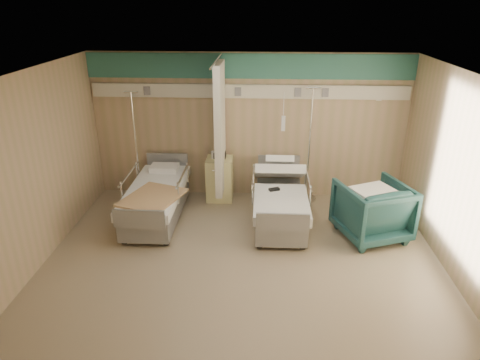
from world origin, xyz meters
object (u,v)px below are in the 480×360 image
(visitor_armchair, at_px, (372,210))
(iv_stand_right, at_px, (307,178))
(bed_right, at_px, (280,206))
(bedside_cabinet, at_px, (220,179))
(bed_left, at_px, (157,203))
(iv_stand_left, at_px, (139,180))

(visitor_armchair, bearing_deg, iv_stand_right, -75.28)
(bed_right, xyz_separation_m, bedside_cabinet, (-1.15, 0.90, 0.11))
(bed_right, bearing_deg, bed_left, 180.00)
(bed_right, bearing_deg, iv_stand_left, 164.85)
(bed_right, relative_size, iv_stand_left, 1.00)
(bed_right, xyz_separation_m, iv_stand_left, (-2.70, 0.73, 0.13))
(bed_left, xyz_separation_m, visitor_armchair, (3.69, -0.41, 0.16))
(bedside_cabinet, bearing_deg, iv_stand_left, -173.74)
(bed_left, bearing_deg, bed_right, 0.00)
(bedside_cabinet, relative_size, iv_stand_left, 0.39)
(visitor_armchair, height_order, iv_stand_right, iv_stand_right)
(bedside_cabinet, height_order, iv_stand_left, iv_stand_left)
(iv_stand_left, bearing_deg, bedside_cabinet, 6.26)
(bed_left, xyz_separation_m, iv_stand_right, (2.76, 0.97, 0.14))
(bedside_cabinet, bearing_deg, visitor_armchair, -26.35)
(bed_left, distance_m, iv_stand_right, 2.93)
(bed_right, bearing_deg, iv_stand_right, 59.95)
(visitor_armchair, relative_size, iv_stand_left, 0.49)
(bed_right, distance_m, visitor_armchair, 1.56)
(bed_right, height_order, bedside_cabinet, bedside_cabinet)
(bed_right, distance_m, bed_left, 2.20)
(bed_left, bearing_deg, visitor_armchair, -6.33)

